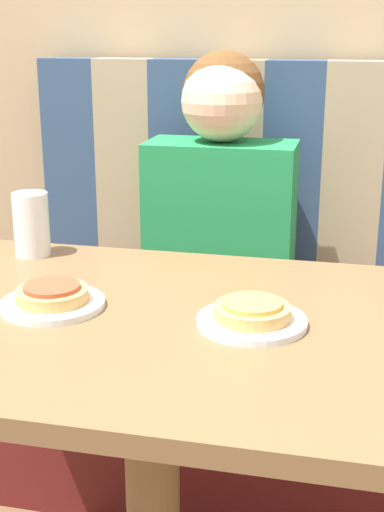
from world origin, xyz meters
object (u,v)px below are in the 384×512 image
(person, at_px, (221,190))
(plate_right, at_px, (252,322))
(drinking_cup, at_px, (31,224))
(pizza_left, at_px, (51,294))
(plate_left, at_px, (52,305))
(pizza_right, at_px, (252,311))

(person, xyz_separation_m, plate_right, (0.18, -0.66, -0.07))
(plate_right, distance_m, drinking_cup, 0.59)
(pizza_left, distance_m, drinking_cup, 0.32)
(plate_right, bearing_deg, pizza_left, 180.00)
(plate_right, relative_size, drinking_cup, 1.34)
(person, height_order, drinking_cup, person)
(plate_left, relative_size, pizza_left, 1.44)
(person, xyz_separation_m, pizza_right, (0.18, -0.66, -0.05))
(pizza_left, distance_m, pizza_right, 0.35)
(pizza_left, bearing_deg, drinking_cup, 120.57)
(person, distance_m, drinking_cup, 0.51)
(person, relative_size, drinking_cup, 5.08)
(plate_left, height_order, plate_right, same)
(person, bearing_deg, pizza_right, -75.10)
(plate_left, relative_size, drinking_cup, 1.34)
(plate_right, bearing_deg, drinking_cup, 151.76)
(person, xyz_separation_m, drinking_cup, (-0.34, -0.38, -0.01))
(person, distance_m, plate_right, 0.69)
(person, distance_m, pizza_right, 0.69)
(plate_left, bearing_deg, person, 75.10)
(person, height_order, plate_left, person)
(plate_left, relative_size, plate_right, 1.00)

